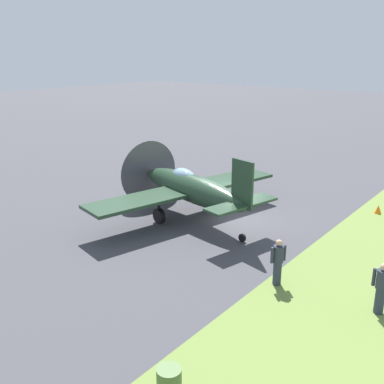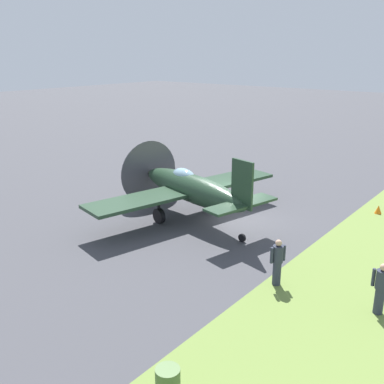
# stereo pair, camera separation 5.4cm
# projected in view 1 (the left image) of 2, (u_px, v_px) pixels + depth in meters

# --- Properties ---
(ground_plane) EXTENTS (160.00, 160.00, 0.00)m
(ground_plane) POSITION_uv_depth(u_px,v_px,m) (234.00, 220.00, 22.03)
(ground_plane) COLOR #424247
(airplane_lead) EXTENTS (10.78, 8.62, 3.82)m
(airplane_lead) POSITION_uv_depth(u_px,v_px,m) (190.00, 188.00, 21.87)
(airplane_lead) COLOR #233D28
(airplane_lead) RESTS_ON ground
(ground_crew_chief) EXTENTS (0.38, 0.63, 1.73)m
(ground_crew_chief) POSITION_uv_depth(u_px,v_px,m) (381.00, 287.00, 13.96)
(ground_crew_chief) COLOR #2D3342
(ground_crew_chief) RESTS_ON ground
(ground_crew_mechanic) EXTENTS (0.57, 0.38, 1.73)m
(ground_crew_mechanic) POSITION_uv_depth(u_px,v_px,m) (278.00, 261.00, 15.71)
(ground_crew_mechanic) COLOR #2D3342
(ground_crew_mechanic) RESTS_ON ground
(runway_marker_cone) EXTENTS (0.36, 0.36, 0.44)m
(runway_marker_cone) POSITION_uv_depth(u_px,v_px,m) (378.00, 209.00, 22.94)
(runway_marker_cone) COLOR orange
(runway_marker_cone) RESTS_ON ground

